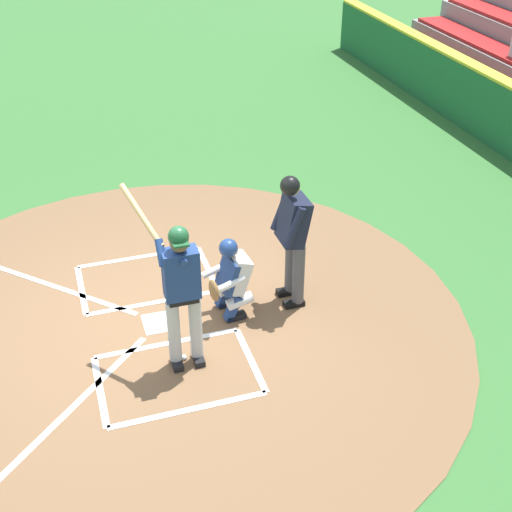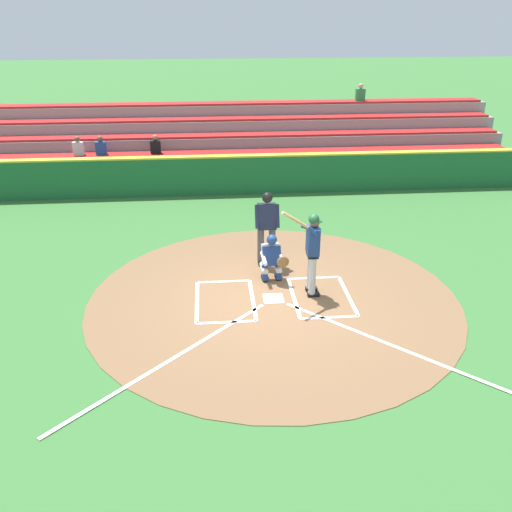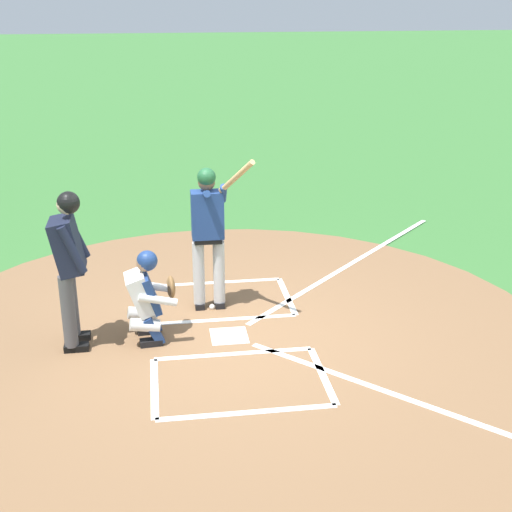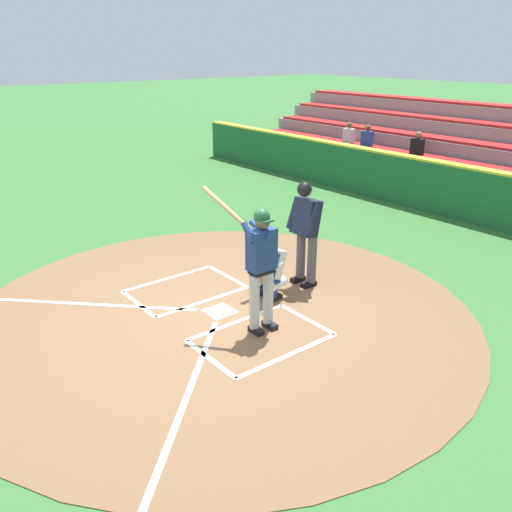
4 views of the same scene
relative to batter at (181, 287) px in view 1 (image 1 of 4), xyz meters
name	(u,v)px [view 1 (image 1 of 4)]	position (x,y,z in m)	size (l,w,h in m)	color
ground_plane	(160,323)	(0.84, 0.15, -1.10)	(120.00, 120.00, 0.00)	#387033
dirt_circle	(160,323)	(0.84, 0.15, -1.09)	(8.00, 8.00, 0.01)	brown
home_plate_and_chalk	(92,335)	(0.84, 1.03, -1.08)	(7.93, 4.91, 0.01)	white
batter	(181,287)	(0.00, 0.00, 0.00)	(0.93, 0.71, 2.13)	#BCBCBC
catcher	(231,276)	(0.76, -0.79, -0.51)	(0.63, 0.61, 1.13)	black
plate_umpire	(293,232)	(0.80, -1.63, -0.02)	(0.58, 0.41, 1.86)	#4C4C51
baseball	(184,357)	(0.04, 0.02, -1.06)	(0.07, 0.07, 0.07)	white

